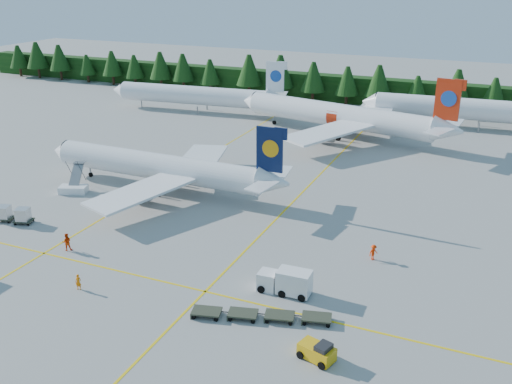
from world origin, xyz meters
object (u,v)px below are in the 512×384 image
at_px(airliner_red, 333,115).
at_px(baggage_tug, 318,351).
at_px(airliner_navy, 153,166).
at_px(airstairs, 74,187).
at_px(service_truck, 285,281).

relative_size(airliner_red, baggage_tug, 13.44).
bearing_deg(airliner_navy, airstairs, -147.23).
bearing_deg(baggage_tug, airliner_red, 122.15).
xyz_separation_m(airliner_navy, baggage_tug, (32.97, -27.42, -2.51)).
relative_size(airliner_red, airstairs, 7.51).
distance_m(airliner_red, airstairs, 49.70).
height_order(airstairs, baggage_tug, airstairs).
distance_m(airstairs, baggage_tug, 47.58).
bearing_deg(airliner_navy, service_truck, -33.99).
bearing_deg(service_truck, airliner_red, 100.00).
bearing_deg(airliner_navy, airliner_red, 68.72).
relative_size(service_truck, baggage_tug, 1.63).
relative_size(airstairs, baggage_tug, 1.79).
bearing_deg(airliner_red, baggage_tug, -62.24).
distance_m(airliner_navy, baggage_tug, 42.95).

